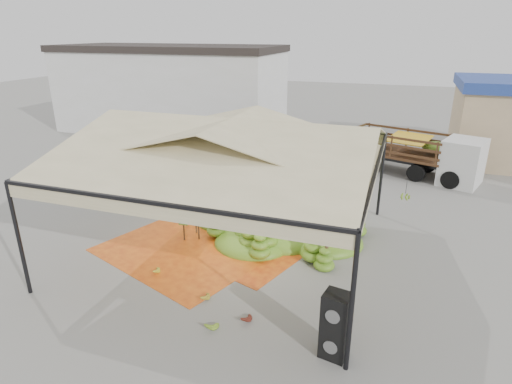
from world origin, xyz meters
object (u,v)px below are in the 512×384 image
(truck_left, at_px, (262,146))
(truck_right, at_px, (420,150))
(vendor, at_px, (257,166))
(banana_heap, at_px, (277,213))
(speaker_stack, at_px, (336,326))

(truck_left, distance_m, truck_right, 7.13)
(vendor, distance_m, truck_right, 7.56)
(banana_heap, height_order, speaker_stack, speaker_stack)
(vendor, relative_size, truck_right, 0.32)
(vendor, bearing_deg, truck_left, -88.93)
(banana_heap, relative_size, speaker_stack, 4.22)
(vendor, bearing_deg, speaker_stack, 107.09)
(banana_heap, distance_m, truck_right, 8.90)
(banana_heap, distance_m, truck_left, 6.29)
(truck_left, xyz_separation_m, truck_right, (6.85, 1.95, -0.07))
(truck_left, bearing_deg, vendor, -94.11)
(banana_heap, relative_size, truck_left, 0.97)
(vendor, distance_m, truck_left, 2.12)
(banana_heap, bearing_deg, truck_left, 113.07)
(speaker_stack, distance_m, vendor, 10.10)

